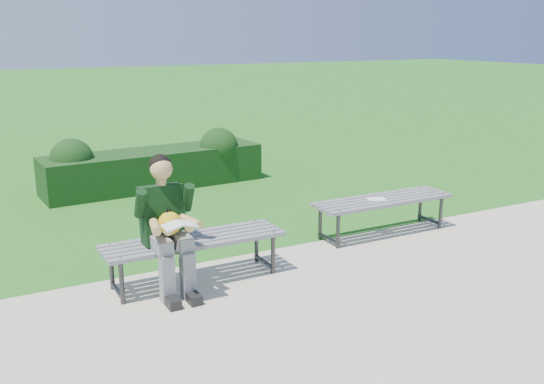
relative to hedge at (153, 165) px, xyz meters
name	(u,v)px	position (x,y,z in m)	size (l,w,h in m)	color
ground	(239,257)	(-0.13, -3.55, -0.36)	(80.00, 80.00, 0.00)	#1F6812
walkway	(324,320)	(-0.13, -5.30, -0.35)	(30.00, 3.50, 0.02)	beige
hedge	(153,165)	(0.00, 0.00, 0.00)	(3.56, 1.10, 0.90)	#0D3711
bench_left	(194,243)	(-0.82, -3.99, 0.05)	(1.80, 0.50, 0.46)	gray
bench_right	(383,203)	(1.75, -3.67, 0.05)	(1.80, 0.50, 0.46)	gray
seated_boy	(167,221)	(-1.12, -4.08, 0.35)	(0.56, 0.76, 1.31)	gray
paper_sheet	(376,199)	(1.65, -3.67, 0.11)	(0.26, 0.23, 0.01)	white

